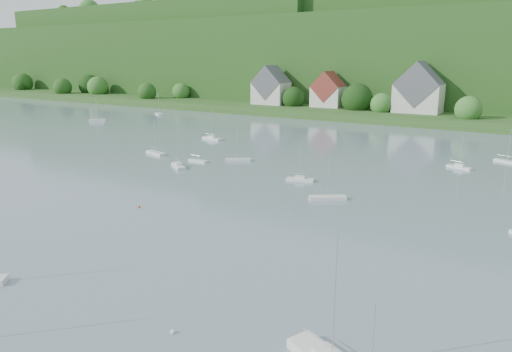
{
  "coord_description": "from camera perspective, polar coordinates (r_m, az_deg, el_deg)",
  "views": [
    {
      "loc": [
        45.66,
        12.88,
        22.46
      ],
      "look_at": [
        7.12,
        75.0,
        4.0
      ],
      "focal_mm": 33.26,
      "sensor_mm": 36.0,
      "label": 1
    }
  ],
  "objects": [
    {
      "name": "village_building_0",
      "position": [
        201.53,
        1.81,
        10.48
      ],
      "size": [
        14.0,
        10.4,
        16.0
      ],
      "color": "#BCB7AC",
      "rests_on": "far_shore_strip"
    },
    {
      "name": "village_building_1",
      "position": [
        192.17,
        8.67,
        9.93
      ],
      "size": [
        12.0,
        9.36,
        14.0
      ],
      "color": "#BCB7AC",
      "rests_on": "far_shore_strip"
    },
    {
      "name": "far_shore_strip",
      "position": [
        193.74,
        18.14,
        7.27
      ],
      "size": [
        600.0,
        60.0,
        3.0
      ],
      "primitive_type": "cube",
      "color": "#2A5620",
      "rests_on": "ground"
    },
    {
      "name": "mooring_buoy_3",
      "position": [
        74.96,
        -13.89,
        -3.69
      ],
      "size": [
        0.4,
        0.4,
        0.4
      ],
      "primitive_type": "sphere",
      "color": "#F05000",
      "rests_on": "ground"
    },
    {
      "name": "mooring_buoy_1",
      "position": [
        42.33,
        -9.96,
        -18.11
      ],
      "size": [
        0.42,
        0.42,
        0.42
      ],
      "primitive_type": "sphere",
      "color": "white",
      "rests_on": "ground"
    },
    {
      "name": "forested_ridge",
      "position": [
        259.66,
        22.4,
        13.24
      ],
      "size": [
        620.0,
        181.22,
        69.89
      ],
      "color": "#1C4415",
      "rests_on": "ground"
    },
    {
      "name": "village_building_2",
      "position": [
        180.19,
        18.97,
        9.54
      ],
      "size": [
        16.0,
        11.44,
        18.0
      ],
      "color": "#BCB7AC",
      "rests_on": "far_shore_strip"
    },
    {
      "name": "far_sailboat_cluster",
      "position": [
        110.24,
        12.59,
        2.27
      ],
      "size": [
        204.44,
        76.08,
        8.71
      ],
      "color": "white",
      "rests_on": "ground"
    }
  ]
}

